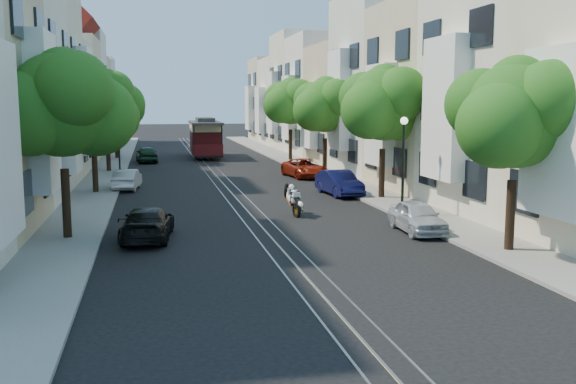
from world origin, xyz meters
TOP-DOWN VIEW (x-y plane):
  - ground at (0.00, 28.00)m, footprint 200.00×200.00m
  - sidewalk_east at (7.25, 28.00)m, footprint 2.50×80.00m
  - sidewalk_west at (-7.25, 28.00)m, footprint 2.50×80.00m
  - rail_left at (-0.55, 28.00)m, footprint 0.06×80.00m
  - rail_slot at (0.00, 28.00)m, footprint 0.06×80.00m
  - rail_right at (0.55, 28.00)m, footprint 0.06×80.00m
  - lane_line at (0.00, 28.00)m, footprint 0.08×80.00m
  - townhouses_east at (11.87, 27.91)m, footprint 7.75×72.00m
  - townhouses_west at (-11.87, 27.91)m, footprint 7.75×72.00m
  - tree_e_a at (7.26, -3.02)m, footprint 4.72×3.87m
  - tree_e_b at (7.26, 8.98)m, footprint 4.93×4.08m
  - tree_e_c at (7.26, 19.98)m, footprint 4.84×3.99m
  - tree_e_d at (7.26, 30.98)m, footprint 5.01×4.16m
  - tree_w_a at (-7.14, 1.98)m, footprint 4.93×4.08m
  - tree_w_b at (-7.14, 13.98)m, footprint 4.72×3.87m
  - tree_w_c at (-7.14, 24.98)m, footprint 5.13×4.28m
  - tree_w_d at (-7.14, 35.98)m, footprint 4.84×3.99m
  - lamp_east at (6.30, 4.00)m, footprint 0.32×0.32m
  - lamp_west at (-6.30, 22.00)m, footprint 0.32×0.32m
  - sportbike_rider at (1.75, 5.28)m, footprint 0.60×1.82m
  - cable_car at (0.50, 36.01)m, footprint 2.79×8.46m
  - parked_car_e_near at (5.60, 0.75)m, footprint 1.54×3.56m
  - parked_car_e_mid at (5.51, 10.85)m, footprint 1.75×4.08m
  - parked_car_e_far at (5.60, 19.15)m, footprint 2.57×4.61m
  - parked_car_w_near at (-4.40, 1.50)m, footprint 2.11×4.26m
  - parked_car_w_mid at (-5.60, 15.47)m, footprint 1.62×3.64m
  - parked_car_w_far at (-4.62, 32.07)m, footprint 1.92×4.08m

SIDE VIEW (x-z plane):
  - ground at x=0.00m, z-range 0.00..0.00m
  - lane_line at x=0.00m, z-range 0.00..0.01m
  - rail_left at x=-0.55m, z-range 0.00..0.02m
  - rail_slot at x=0.00m, z-range 0.00..0.02m
  - rail_right at x=0.55m, z-range 0.00..0.02m
  - sidewalk_east at x=7.25m, z-range 0.00..0.12m
  - sidewalk_west at x=-7.25m, z-range 0.00..0.12m
  - parked_car_w_mid at x=-5.60m, z-range 0.00..1.16m
  - parked_car_w_near at x=-4.40m, z-range 0.00..1.19m
  - parked_car_e_near at x=5.60m, z-range 0.00..1.20m
  - parked_car_e_far at x=5.60m, z-range 0.00..1.22m
  - parked_car_e_mid at x=5.51m, z-range 0.00..1.31m
  - parked_car_w_far at x=-4.62m, z-range 0.00..1.35m
  - sportbike_rider at x=1.75m, z-range 0.07..1.48m
  - cable_car at x=0.50m, z-range 0.30..3.53m
  - lamp_east at x=6.30m, z-range 0.77..4.93m
  - lamp_west at x=-6.30m, z-range 0.77..4.93m
  - tree_e_a at x=7.26m, z-range 1.26..7.53m
  - tree_w_b at x=-7.14m, z-range 1.26..7.53m
  - tree_e_c at x=7.26m, z-range 1.34..7.86m
  - tree_w_d at x=-7.14m, z-range 1.34..7.86m
  - tree_e_b at x=7.26m, z-range 1.39..8.07m
  - tree_w_a at x=-7.14m, z-range 1.39..8.07m
  - tree_e_d at x=7.26m, z-range 1.44..8.29m
  - tree_w_c at x=-7.14m, z-range 1.52..8.62m
  - townhouses_west at x=-11.87m, z-range -0.80..10.96m
  - townhouses_east at x=11.87m, z-range -0.82..11.18m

